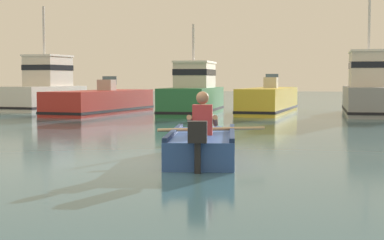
# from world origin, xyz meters

# --- Properties ---
(ground_plane) EXTENTS (120.00, 120.00, 0.00)m
(ground_plane) POSITION_xyz_m (0.00, 0.00, 0.00)
(ground_plane) COLOR #386070
(rowboat_with_person) EXTENTS (1.85, 3.73, 1.19)m
(rowboat_with_person) POSITION_xyz_m (1.05, 0.82, 0.25)
(rowboat_with_person) COLOR #2D519E
(rowboat_with_person) RESTS_ON ground
(moored_boat_white) EXTENTS (2.69, 4.87, 4.62)m
(moored_boat_white) POSITION_xyz_m (-8.49, 16.51, 0.92)
(moored_boat_white) COLOR white
(moored_boat_white) RESTS_ON ground
(moored_boat_red) EXTENTS (2.97, 6.68, 1.51)m
(moored_boat_red) POSITION_xyz_m (-5.13, 14.26, 0.44)
(moored_boat_red) COLOR #B72D28
(moored_boat_red) RESTS_ON ground
(moored_boat_green) EXTENTS (1.89, 5.43, 3.56)m
(moored_boat_green) POSITION_xyz_m (-1.38, 14.46, 0.80)
(moored_boat_green) COLOR #287042
(moored_boat_green) RESTS_ON ground
(moored_boat_yellow) EXTENTS (2.34, 6.40, 1.61)m
(moored_boat_yellow) POSITION_xyz_m (1.56, 15.53, 0.49)
(moored_boat_yellow) COLOR gold
(moored_boat_yellow) RESTS_ON ground
(moored_boat_grey) EXTENTS (1.98, 5.78, 4.72)m
(moored_boat_grey) POSITION_xyz_m (5.43, 15.23, 0.94)
(moored_boat_grey) COLOR gray
(moored_boat_grey) RESTS_ON ground
(mooring_buoy) EXTENTS (0.44, 0.44, 0.44)m
(mooring_buoy) POSITION_xyz_m (0.47, 3.81, 0.22)
(mooring_buoy) COLOR #E55919
(mooring_buoy) RESTS_ON ground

